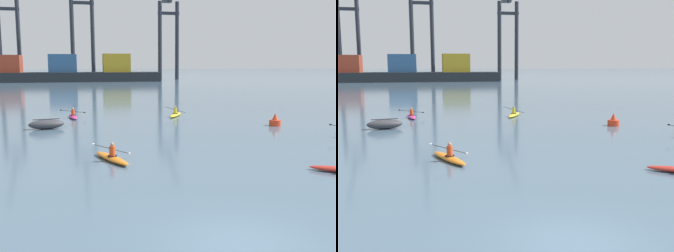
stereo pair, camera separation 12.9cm
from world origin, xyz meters
The scene contains 10 objects.
ground_plane centered at (0.00, 0.00, 0.00)m, with size 800.00×800.00×0.00m, color slate.
container_barge centered at (-8.96, 104.89, 2.61)m, with size 52.84×9.35×7.63m.
gantry_crane_west centered at (-24.78, 117.01, 16.93)m, with size 6.61×20.05×34.15m.
gantry_crane_west_mid centered at (-3.60, 115.45, 18.14)m, with size 7.20×18.82×36.51m.
gantry_crane_east_mid centered at (22.40, 113.84, 16.09)m, with size 6.62×17.59×30.64m.
capsized_dinghy centered at (-6.79, 21.25, 0.35)m, with size 2.75×1.53×0.76m.
channel_buoy centered at (10.72, 19.22, 0.36)m, with size 0.90×0.90×1.00m.
kayak_orange centered at (-2.73, 10.15, 0.17)m, with size 2.04×3.38×1.05m.
kayak_yellow centered at (4.34, 26.47, 0.17)m, with size 2.07×3.30×0.95m.
kayak_magenta centered at (-4.98, 27.13, 0.17)m, with size 2.25×3.45×0.95m.
Camera 1 is at (-4.04, -9.71, 4.81)m, focal length 42.98 mm.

